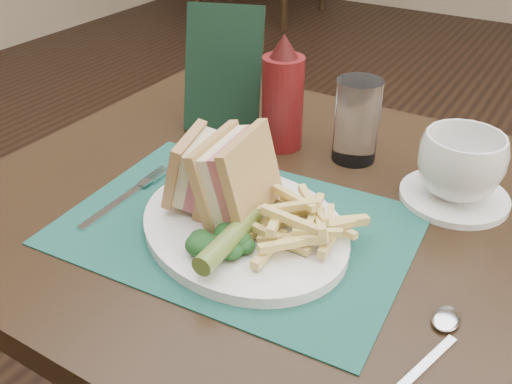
% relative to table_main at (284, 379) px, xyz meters
% --- Properties ---
extents(floor, '(7.00, 7.00, 0.00)m').
position_rel_table_main_xyz_m(floor, '(0.00, 0.50, -0.38)').
color(floor, black).
rests_on(floor, ground).
extents(table_main, '(0.90, 0.75, 0.75)m').
position_rel_table_main_xyz_m(table_main, '(0.00, 0.00, 0.00)').
color(table_main, black).
rests_on(table_main, ground).
extents(placemat, '(0.46, 0.34, 0.00)m').
position_rel_table_main_xyz_m(placemat, '(-0.03, -0.09, 0.38)').
color(placemat, '#174B41').
rests_on(placemat, table_main).
extents(plate, '(0.37, 0.34, 0.01)m').
position_rel_table_main_xyz_m(plate, '(-0.01, -0.10, 0.38)').
color(plate, white).
rests_on(plate, placemat).
extents(sandwich_half_a, '(0.10, 0.11, 0.10)m').
position_rel_table_main_xyz_m(sandwich_half_a, '(-0.11, -0.09, 0.44)').
color(sandwich_half_a, tan).
rests_on(sandwich_half_a, plate).
extents(sandwich_half_b, '(0.09, 0.12, 0.12)m').
position_rel_table_main_xyz_m(sandwich_half_b, '(-0.05, -0.09, 0.45)').
color(sandwich_half_b, tan).
rests_on(sandwich_half_b, plate).
extents(kale_garnish, '(0.11, 0.08, 0.03)m').
position_rel_table_main_xyz_m(kale_garnish, '(-0.01, -0.16, 0.41)').
color(kale_garnish, '#143918').
rests_on(kale_garnish, plate).
extents(pickle_spear, '(0.03, 0.12, 0.03)m').
position_rel_table_main_xyz_m(pickle_spear, '(0.01, -0.16, 0.41)').
color(pickle_spear, '#566F2A').
rests_on(pickle_spear, plate).
extents(fries_pile, '(0.18, 0.20, 0.05)m').
position_rel_table_main_xyz_m(fries_pile, '(0.06, -0.09, 0.42)').
color(fries_pile, '#E4CB72').
rests_on(fries_pile, plate).
extents(fork, '(0.04, 0.17, 0.01)m').
position_rel_table_main_xyz_m(fork, '(-0.20, -0.12, 0.38)').
color(fork, silver).
rests_on(fork, placemat).
extents(spoon, '(0.07, 0.15, 0.01)m').
position_rel_table_main_xyz_m(spoon, '(0.25, -0.17, 0.38)').
color(spoon, silver).
rests_on(spoon, table_main).
extents(saucer, '(0.16, 0.16, 0.01)m').
position_rel_table_main_xyz_m(saucer, '(0.19, 0.12, 0.38)').
color(saucer, white).
rests_on(saucer, table_main).
extents(coffee_cup, '(0.16, 0.16, 0.09)m').
position_rel_table_main_xyz_m(coffee_cup, '(0.19, 0.12, 0.43)').
color(coffee_cup, white).
rests_on(coffee_cup, saucer).
extents(drinking_glass, '(0.08, 0.08, 0.13)m').
position_rel_table_main_xyz_m(drinking_glass, '(0.03, 0.16, 0.44)').
color(drinking_glass, white).
rests_on(drinking_glass, table_main).
extents(ketchup_bottle, '(0.09, 0.09, 0.19)m').
position_rel_table_main_xyz_m(ketchup_bottle, '(-0.09, 0.14, 0.47)').
color(ketchup_bottle, '#580F10').
rests_on(ketchup_bottle, table_main).
extents(check_presenter, '(0.15, 0.12, 0.20)m').
position_rel_table_main_xyz_m(check_presenter, '(-0.22, 0.15, 0.48)').
color(check_presenter, black).
rests_on(check_presenter, table_main).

